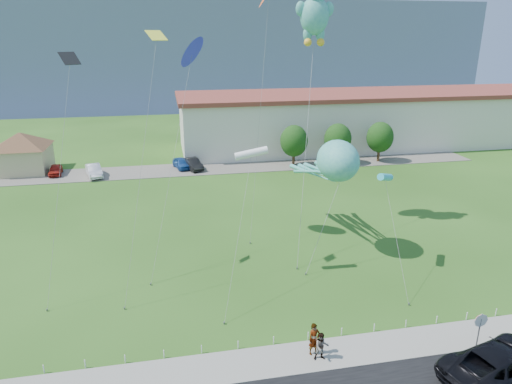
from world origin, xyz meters
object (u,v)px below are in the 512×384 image
pedestrian_left (314,339)px  parked_car_silver (94,171)px  stop_sign (480,324)px  pedestrian_right (322,347)px  teddy_bear_kite (315,11)px  warehouse (376,118)px  suv (502,364)px  pavilion (22,149)px  parked_car_blue (181,163)px  parked_car_red (55,170)px  octopus_kite (331,166)px  parked_car_black (193,164)px

pedestrian_left → parked_car_silver: size_ratio=0.42×
stop_sign → parked_car_silver: (-24.61, 38.28, -1.08)m
pedestrian_right → teddy_bear_kite: teddy_bear_kite is taller
warehouse → suv: 52.98m
pavilion → parked_car_blue: pavilion is taller
parked_car_red → pavilion: bearing=146.4°
suv → octopus_kite: bearing=-3.7°
parked_car_blue → teddy_bear_kite: bearing=-77.6°
parked_car_red → teddy_bear_kite: 37.47m
stop_sign → parked_car_black: (-12.63, 39.19, -1.10)m
suv → pedestrian_right: bearing=55.0°
pedestrian_left → pedestrian_right: size_ratio=1.16×
pavilion → stop_sign: bearing=-51.6°
parked_car_red → teddy_bear_kite: teddy_bear_kite is taller
octopus_kite → parked_car_black: bearing=110.8°
pedestrian_right → octopus_kite: 15.51m
pedestrian_right → teddy_bear_kite: size_ratio=0.08×
pedestrian_right → stop_sign: bearing=-1.6°
warehouse → parked_car_silver: bearing=-166.4°
pedestrian_left → parked_car_blue: bearing=85.4°
parked_car_blue → pavilion: bearing=158.7°
pavilion → parked_car_silver: pavilion is taller
pavilion → warehouse: (50.00, 6.00, 1.10)m
pavilion → suv: 55.45m
suv → parked_car_silver: (-24.52, 40.29, -0.18)m
pedestrian_right → parked_car_silver: pedestrian_right is taller
parked_car_silver → parked_car_black: 12.01m
octopus_kite → teddy_bear_kite: size_ratio=0.51×
pavilion → parked_car_red: (4.10, -2.22, -2.35)m
parked_car_red → octopus_kite: octopus_kite is taller
parked_car_black → parked_car_red: bearing=159.9°
suv → parked_car_blue: 44.16m
pedestrian_right → warehouse: bearing=67.9°
stop_sign → teddy_bear_kite: (-3.52, 19.27, 16.28)m
stop_sign → pedestrian_left: (-8.60, 1.60, -0.86)m
parked_car_black → teddy_bear_kite: size_ratio=0.21×
parked_car_black → parked_car_blue: bearing=135.9°
teddy_bear_kite → parked_car_red: bearing=141.3°
pavilion → stop_sign: (33.50, -42.21, -1.15)m
suv → pedestrian_right: suv is taller
warehouse → octopus_kite: bearing=-120.4°
parked_car_blue → parked_car_red: bearing=165.1°
suv → parked_car_red: 51.22m
suv → parked_car_blue: bearing=3.9°
pavilion → suv: size_ratio=1.41×
suv → pedestrian_left: pedestrian_left is taller
stop_sign → octopus_kite: octopus_kite is taller
parked_car_red → octopus_kite: (26.15, -25.48, 6.07)m
pedestrian_right → octopus_kite: bearing=74.9°
teddy_bear_kite → octopus_kite: bearing=-86.8°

